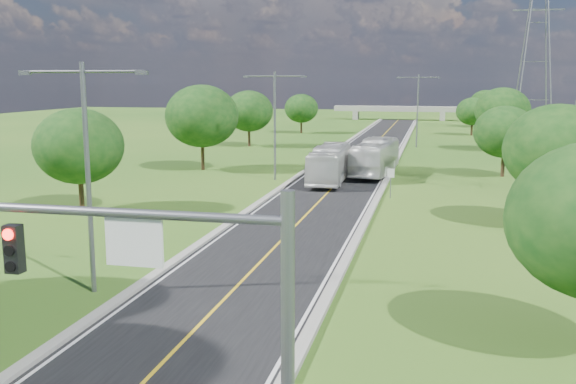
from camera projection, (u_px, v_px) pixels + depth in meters
The scene contains 22 objects.
ground at pixel (358, 162), 73.17m from camera, with size 260.00×260.00×0.00m, color #245518.
road at pixel (364, 156), 78.93m from camera, with size 8.00×150.00×0.06m, color black.
curb_left at pixel (329, 154), 79.85m from camera, with size 0.50×150.00×0.22m, color gray.
curb_right at pixel (398, 156), 77.98m from camera, with size 0.50×150.00×0.22m, color gray.
signal_mast at pixel (186, 298), 12.95m from camera, with size 8.54×0.33×7.20m.
speed_limit_sign at pixel (391, 178), 50.61m from camera, with size 0.55×0.09×2.40m.
overpass at pixel (399, 110), 149.56m from camera, with size 30.00×3.00×3.20m.
streetlight_near_left at pixel (87, 158), 27.38m from camera, with size 5.90×0.25×10.00m.
streetlight_mid_left at pixel (275, 116), 59.07m from camera, with size 5.90×0.25×10.00m.
streetlight_far_right at pixel (418, 104), 88.11m from camera, with size 5.90×0.25×10.00m.
power_tower_far at pixel (536, 54), 117.83m from camera, with size 9.00×6.40×28.00m.
tree_lb at pixel (79, 146), 45.17m from camera, with size 6.30×6.30×7.33m.
tree_lc at pixel (202, 116), 65.91m from camera, with size 7.56×7.56×8.79m.
tree_ld at pixel (249, 111), 89.50m from camera, with size 6.72×6.72×7.82m.
tree_le at pixel (301, 108), 112.10m from camera, with size 5.88×5.88×6.84m.
tree_rb at pixel (558, 150), 39.99m from camera, with size 6.72×6.72×7.82m.
tree_rc at pixel (505, 132), 61.44m from camera, with size 5.88×5.88×6.84m.
tree_rd at pixel (503, 111), 83.88m from camera, with size 7.14×7.14×8.30m.
tree_re at pixel (473, 111), 107.69m from camera, with size 5.46×5.46×6.35m.
tree_rf at pixel (486, 104), 126.01m from camera, with size 6.30×6.30×7.33m.
bus_outbound at pixel (375, 157), 62.90m from camera, with size 2.89×12.36×3.44m, color silver.
bus_inbound at pixel (330, 164), 58.59m from camera, with size 2.76×11.81×3.29m, color silver.
Camera 1 is at (8.47, -12.61, 9.25)m, focal length 40.00 mm.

